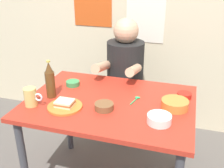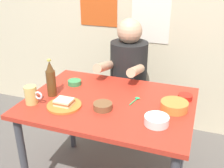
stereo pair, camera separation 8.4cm
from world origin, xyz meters
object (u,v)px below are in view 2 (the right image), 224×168
plate_orange (64,105)px  stool (128,107)px  person_seated (128,66)px  sambal_bowl_red (185,97)px  sandwich (64,102)px  beer_mug (31,95)px  beer_bottle (51,79)px  dining_table (110,113)px

plate_orange → stool: bearing=76.6°
person_seated → sambal_bowl_red: bearing=-39.3°
plate_orange → sandwich: 0.02m
beer_mug → plate_orange: bearing=8.9°
plate_orange → sambal_bowl_red: sambal_bowl_red is taller
beer_mug → sambal_bowl_red: (0.93, 0.39, -0.04)m
plate_orange → beer_bottle: size_ratio=0.84×
person_seated → plate_orange: person_seated is taller
person_seated → beer_bottle: bearing=-117.0°
plate_orange → sandwich: (0.00, 0.00, 0.02)m
dining_table → beer_bottle: size_ratio=4.20×
dining_table → stool: (-0.05, 0.63, -0.30)m
sandwich → sambal_bowl_red: bearing=26.8°
beer_bottle → sandwich: bearing=-36.0°
beer_mug → person_seated: bearing=63.7°
plate_orange → beer_mug: 0.23m
stool → plate_orange: (-0.19, -0.80, 0.40)m
person_seated → sandwich: bearing=-103.6°
beer_mug → sambal_bowl_red: beer_mug is taller
dining_table → person_seated: 0.63m
stool → beer_bottle: (-0.35, -0.69, 0.51)m
plate_orange → beer_bottle: bearing=144.0°
person_seated → sandwich: size_ratio=6.54×
person_seated → sandwich: 0.81m
sandwich → beer_bottle: beer_bottle is taller
stool → sambal_bowl_red: bearing=-40.0°
dining_table → beer_mug: size_ratio=8.73×
stool → beer_mug: 1.03m
plate_orange → sambal_bowl_red: bearing=26.8°
sandwich → sambal_bowl_red: size_ratio=1.15×
plate_orange → sambal_bowl_red: 0.80m
dining_table → sambal_bowl_red: (0.47, 0.19, 0.11)m
dining_table → sambal_bowl_red: 0.52m
plate_orange → beer_mug: (-0.22, -0.03, 0.05)m
beer_mug → beer_bottle: 0.17m
person_seated → sandwich: person_seated is taller
dining_table → sandwich: sandwich is taller
dining_table → person_seated: person_seated is taller
dining_table → beer_mug: (-0.46, -0.20, 0.15)m
person_seated → beer_bottle: 0.77m
plate_orange → sambal_bowl_red: size_ratio=2.29×
dining_table → sandwich: size_ratio=10.00×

